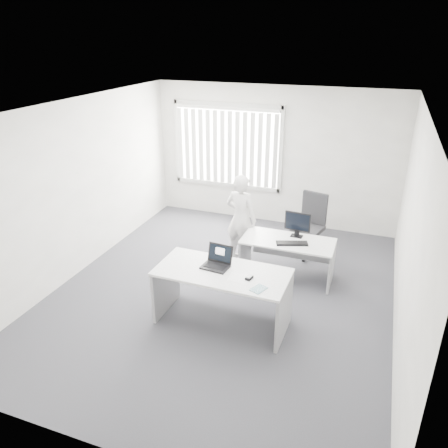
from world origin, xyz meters
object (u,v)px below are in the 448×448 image
(laptop, at_px, (215,259))
(office_chair, at_px, (308,235))
(person, at_px, (241,219))
(monitor, at_px, (297,225))
(desk_near, at_px, (222,286))
(desk_far, at_px, (287,251))

(laptop, bearing_deg, office_chair, 76.47)
(person, relative_size, monitor, 3.73)
(monitor, bearing_deg, person, 176.57)
(desk_near, distance_m, office_chair, 2.62)
(desk_near, xyz_separation_m, monitor, (0.66, 1.70, 0.30))
(person, distance_m, laptop, 1.80)
(desk_near, relative_size, office_chair, 1.61)
(person, bearing_deg, desk_near, 112.87)
(laptop, bearing_deg, monitor, 70.31)
(desk_far, xyz_separation_m, person, (-0.90, 0.32, 0.30))
(desk_far, xyz_separation_m, monitor, (0.10, 0.19, 0.40))
(desk_far, relative_size, monitor, 3.49)
(desk_far, height_order, office_chair, office_chair)
(office_chair, bearing_deg, monitor, -80.81)
(desk_far, distance_m, office_chair, 1.03)
(desk_near, bearing_deg, office_chair, 74.64)
(person, bearing_deg, desk_far, 172.75)
(desk_far, distance_m, laptop, 1.67)
(laptop, relative_size, monitor, 0.85)
(desk_far, bearing_deg, laptop, -115.49)
(desk_far, bearing_deg, person, 159.91)
(desk_far, distance_m, monitor, 0.45)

